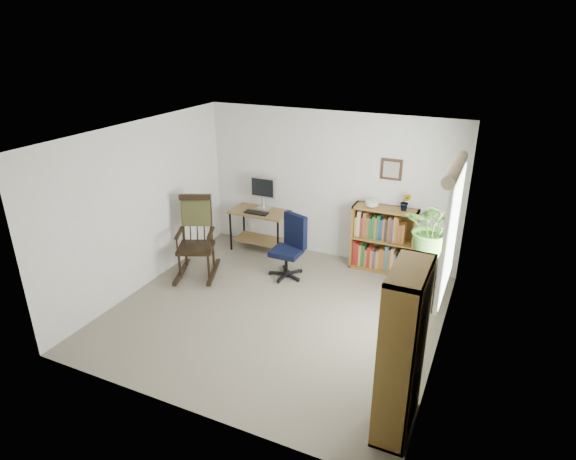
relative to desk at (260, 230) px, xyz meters
The scene contains 18 objects.
floor 2.07m from the desk, 56.63° to the right, with size 4.20×4.00×0.00m, color gray.
ceiling 2.89m from the desk, 56.63° to the right, with size 4.20×4.00×0.00m, color silver.
wall_back 1.44m from the desk, 15.00° to the left, with size 4.20×0.00×2.40m, color silver.
wall_front 3.96m from the desk, 73.16° to the right, with size 4.20×0.00×2.40m, color silver.
wall_left 2.14m from the desk, 119.97° to the right, with size 0.00×4.00×2.40m, color silver.
wall_right 3.74m from the desk, 27.83° to the right, with size 0.00×4.00×2.40m, color silver.
window 3.63m from the desk, 23.76° to the right, with size 0.12×1.20×1.50m, color white, non-canonical shape.
desk is the anchor object (origin of this frame).
monitor 0.65m from the desk, 90.00° to the left, with size 0.46×0.16×0.56m, color #B5B4B9, non-canonical shape.
keyboard 0.38m from the desk, 90.00° to the right, with size 0.40×0.15×0.03m, color black.
office_chair 1.10m from the desk, 41.04° to the right, with size 0.54×0.54×0.99m, color black, non-canonical shape.
rocking_chair 1.34m from the desk, 110.32° to the right, with size 0.65×1.08×1.26m, color black, non-canonical shape.
low_bookshelf 2.11m from the desk, ahead, with size 0.98×0.33×1.04m, color olive, non-canonical shape.
tall_bookshelf 4.31m from the desk, 44.76° to the right, with size 0.32×0.74×1.70m, color olive, non-canonical shape.
plant_stand 3.04m from the desk, 16.25° to the right, with size 0.25×0.25×0.91m, color black, non-canonical shape.
spider_plant 3.28m from the desk, 16.25° to the right, with size 1.69×1.88×1.46m, color #386A25.
potted_plant_small 2.49m from the desk, ahead, with size 0.13×0.24×0.11m, color #386A25.
framed_picture 2.45m from the desk, ahead, with size 0.32×0.04×0.32m, color black, non-canonical shape.
Camera 1 is at (2.47, -4.99, 3.54)m, focal length 30.00 mm.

